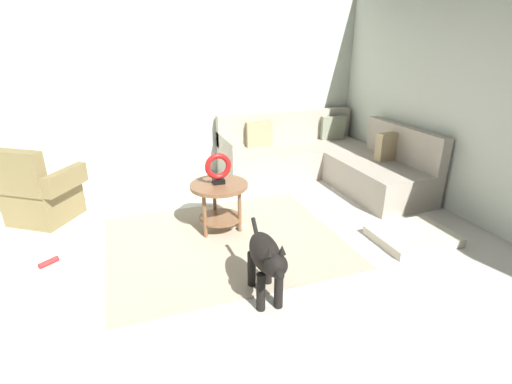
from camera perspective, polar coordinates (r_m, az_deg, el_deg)
The scene contains 12 objects.
ground_plane at distance 3.41m, azimuth -3.78°, elevation -14.04°, with size 6.00×6.00×0.10m, color silver.
wall_back at distance 5.67m, azimuth -12.93°, elevation 15.47°, with size 6.00×0.12×2.70m, color silver.
area_rug at distance 3.98m, azimuth -4.60°, elevation -7.34°, with size 2.30×1.90×0.01m, color #BCAD93.
sectional_couch at distance 5.65m, azimuth 9.87°, elevation 4.68°, with size 2.20×2.25×0.88m.
armchair at distance 4.92m, azimuth -29.47°, elevation -0.27°, with size 1.00×0.95×0.88m.
side_table at distance 4.04m, azimuth -5.47°, elevation -0.40°, with size 0.60×0.60×0.54m.
torus_sculpture at distance 3.93m, azimuth -5.63°, elevation 3.57°, with size 0.28×0.08×0.33m.
dog_bed_mat at distance 4.30m, azimuth 22.21°, elevation -6.07°, with size 0.80×0.60×0.09m, color beige.
dog at distance 2.99m, azimuth 1.52°, elevation -9.78°, with size 0.28×0.85×0.63m.
dog_toy_ball at distance 3.01m, azimuth -27.22°, elevation -20.28°, with size 0.09×0.09×0.09m, color silver.
dog_toy_rope at distance 4.07m, azimuth -28.34°, elevation -9.14°, with size 0.05×0.05×0.18m, color red.
dog_toy_bone at distance 4.22m, azimuth -2.89°, elevation -5.06°, with size 0.18×0.06×0.06m, color silver.
Camera 1 is at (-0.73, -2.65, 1.96)m, focal length 27.02 mm.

